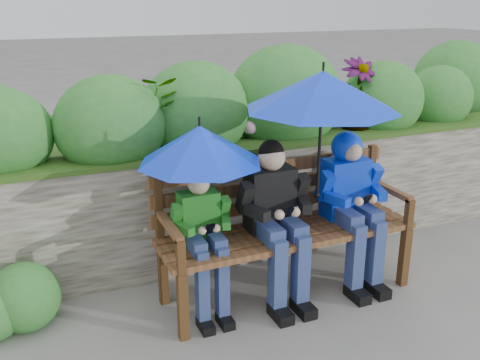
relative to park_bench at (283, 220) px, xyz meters
name	(u,v)px	position (x,y,z in m)	size (l,w,h in m)	color
ground	(245,302)	(-0.35, -0.08, -0.59)	(60.00, 60.00, 0.00)	#60605F
garden_backdrop	(178,163)	(-0.37, 1.49, 0.08)	(8.00, 2.86, 1.85)	#5A5545
park_bench	(283,220)	(0.00, 0.00, 0.00)	(1.97, 0.58, 1.04)	#442A13
boy_left	(203,233)	(-0.67, -0.08, 0.04)	(0.41, 0.48, 1.08)	#195919
boy_middle	(276,214)	(-0.11, -0.10, 0.11)	(0.53, 0.61, 1.23)	black
boy_right	(351,195)	(0.55, -0.09, 0.15)	(0.52, 0.63, 1.23)	#1131C8
umbrella_left	(200,145)	(-0.66, -0.03, 0.67)	(0.87, 0.87, 0.70)	#0E35EB
umbrella_right	(322,91)	(0.22, -0.11, 0.99)	(1.12, 1.12, 1.00)	#0E35EB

